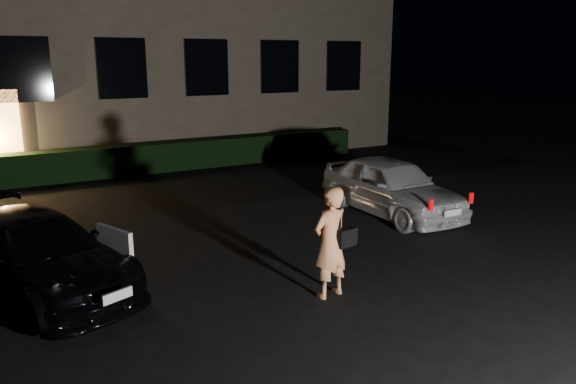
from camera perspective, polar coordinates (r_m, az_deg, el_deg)
ground at (r=7.80m, az=5.61°, el=-11.91°), size 80.00×80.00×0.00m
hedge at (r=16.95m, az=-15.56°, el=3.21°), size 15.00×0.70×0.85m
sedan at (r=8.94m, az=-24.33°, el=-5.74°), size 2.87×4.25×1.14m
hatch at (r=12.29m, az=10.46°, el=0.59°), size 1.51×3.68×1.25m
man at (r=7.93m, az=4.37°, el=-5.10°), size 0.72×0.49×1.61m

